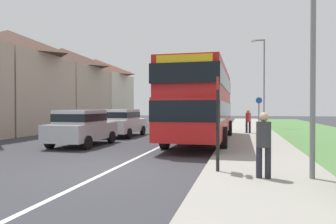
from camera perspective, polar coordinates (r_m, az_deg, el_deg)
The scene contains 13 objects.
ground_plane at distance 9.12m, azimuth -10.22°, elevation -10.45°, with size 120.00×120.00×0.00m, color #38383D.
lane_marking_centre at distance 16.68m, azimuth 0.97°, elevation -5.30°, with size 0.14×60.00×0.01m, color silver.
pavement_near_side at distance 14.30m, azimuth 15.90°, elevation -6.12°, with size 3.20×68.00×0.12m, color #9E998E.
double_decker_bus at distance 15.76m, azimuth 6.32°, elevation 2.12°, with size 2.80×10.20×3.70m.
parked_car_silver at distance 14.85m, azimuth -15.68°, elevation -2.56°, with size 1.99×3.96×1.67m.
parked_car_white at distance 19.15m, azimuth -8.44°, elevation -1.76°, with size 1.93×4.12×1.68m.
pedestrian_at_stop at distance 7.59m, azimuth 17.31°, elevation -5.30°, with size 0.34×0.34×1.67m.
pedestrian_walking_away at distance 20.77m, azimuth 14.65°, elevation -1.43°, with size 0.34×0.34×1.67m.
bus_stop_sign at distance 8.10m, azimuth 9.23°, elevation -0.89°, with size 0.09×0.52×2.60m.
cycle_route_sign at distance 22.86m, azimuth 16.51°, elevation -0.10°, with size 0.44×0.08×2.52m.
street_lamp_near at distance 8.26m, azimuth 24.61°, elevation 17.96°, with size 1.14×0.20×7.36m.
street_lamp_mid at distance 27.31m, azimuth 17.19°, elevation 6.11°, with size 1.14×0.20×7.53m.
house_terrace_far_side at distance 27.57m, azimuth -22.85°, elevation 4.68°, with size 6.83×26.94×7.34m.
Camera 1 is at (3.61, -8.19, 1.78)m, focal length 32.86 mm.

